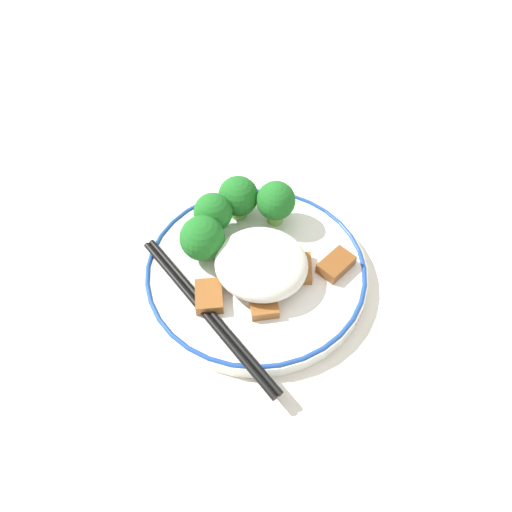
% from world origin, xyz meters
% --- Properties ---
extents(ground_plane, '(3.00, 3.00, 0.00)m').
position_xyz_m(ground_plane, '(0.00, 0.00, 0.00)').
color(ground_plane, silver).
extents(plate, '(0.24, 0.24, 0.02)m').
position_xyz_m(plate, '(0.00, 0.00, 0.01)').
color(plate, white).
rests_on(plate, ground_plane).
extents(rice_mound, '(0.10, 0.09, 0.04)m').
position_xyz_m(rice_mound, '(-0.01, 0.01, 0.04)').
color(rice_mound, white).
rests_on(rice_mound, plate).
extents(broccoli_back_left, '(0.04, 0.04, 0.05)m').
position_xyz_m(broccoli_back_left, '(0.01, -0.07, 0.05)').
color(broccoli_back_left, '#72AD4C').
rests_on(broccoli_back_left, plate).
extents(broccoli_back_center, '(0.05, 0.05, 0.05)m').
position_xyz_m(broccoli_back_center, '(0.05, -0.06, 0.05)').
color(broccoli_back_center, '#72AD4C').
rests_on(broccoli_back_center, plate).
extents(broccoli_back_right, '(0.04, 0.04, 0.05)m').
position_xyz_m(broccoli_back_right, '(0.06, -0.03, 0.05)').
color(broccoli_back_right, '#72AD4C').
rests_on(broccoli_back_right, plate).
extents(broccoli_mid_left, '(0.05, 0.05, 0.05)m').
position_xyz_m(broccoli_mid_left, '(0.06, 0.01, 0.05)').
color(broccoli_mid_left, '#72AD4C').
rests_on(broccoli_mid_left, plate).
extents(meat_near_front, '(0.04, 0.04, 0.01)m').
position_xyz_m(meat_near_front, '(-0.04, -0.01, 0.02)').
color(meat_near_front, '#995B28').
rests_on(meat_near_front, plate).
extents(meat_near_left, '(0.04, 0.04, 0.01)m').
position_xyz_m(meat_near_left, '(-0.08, -0.03, 0.02)').
color(meat_near_left, brown).
rests_on(meat_near_left, plate).
extents(meat_near_right, '(0.04, 0.04, 0.01)m').
position_xyz_m(meat_near_right, '(-0.03, 0.04, 0.02)').
color(meat_near_right, brown).
rests_on(meat_near_right, plate).
extents(meat_near_back, '(0.04, 0.04, 0.01)m').
position_xyz_m(meat_near_back, '(0.03, 0.06, 0.02)').
color(meat_near_back, brown).
rests_on(meat_near_back, plate).
extents(meat_on_rice_edge, '(0.03, 0.03, 0.01)m').
position_xyz_m(meat_on_rice_edge, '(0.01, -0.02, 0.02)').
color(meat_on_rice_edge, brown).
rests_on(meat_on_rice_edge, plate).
extents(chopsticks, '(0.20, 0.12, 0.01)m').
position_xyz_m(chopsticks, '(0.02, 0.07, 0.02)').
color(chopsticks, black).
rests_on(chopsticks, plate).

